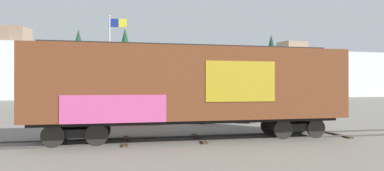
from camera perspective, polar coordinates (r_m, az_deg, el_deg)
name	(u,v)px	position (r m, az deg, el deg)	size (l,w,h in m)	color
ground_plane	(221,138)	(14.64, 5.52, -9.83)	(260.00, 260.00, 0.00)	slate
track	(181,139)	(14.14, -2.12, -10.02)	(60.01, 4.75, 0.08)	#4C4742
freight_car	(192,85)	(14.02, 0.07, 0.05)	(14.15, 3.68, 4.40)	brown
flagpole	(112,54)	(24.88, -14.72, 5.77)	(1.43, 0.31, 8.08)	silver
hillside	(138,74)	(73.32, -10.16, 2.07)	(126.20, 28.15, 15.25)	silver
parked_car_red	(128,111)	(20.44, -11.97, -4.64)	(4.64, 2.22, 1.71)	#B21E1E
parked_car_blue	(221,110)	(21.02, 5.45, -4.62)	(4.71, 2.44, 1.64)	navy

